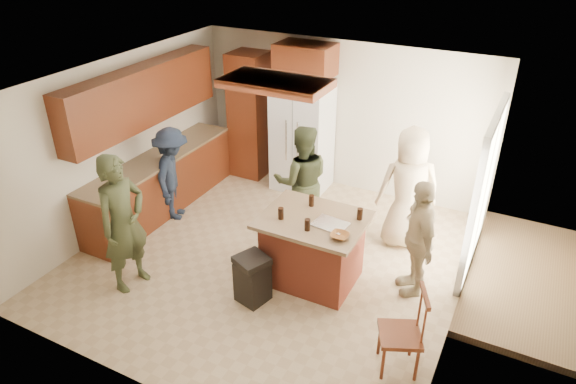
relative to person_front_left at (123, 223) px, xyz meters
The scene contains 12 objects.
person_front_left is the anchor object (origin of this frame).
person_behind_left 2.52m from the person_front_left, 56.14° to the left, with size 0.82×0.51×1.69m, color #303720.
person_behind_right 3.79m from the person_front_left, 41.35° to the left, with size 0.86×0.56×1.77m, color tan.
person_side_right 3.59m from the person_front_left, 25.11° to the left, with size 0.91×0.46×1.55m, color tan.
person_counter 1.69m from the person_front_left, 108.13° to the left, with size 0.95×0.44×1.48m, color #1A2334.
left_cabinetry 1.91m from the person_front_left, 118.49° to the left, with size 0.64×3.00×2.30m.
back_wall_units 3.51m from the person_front_left, 90.00° to the left, with size 1.80×0.60×2.45m.
refrigerator 3.49m from the person_front_left, 77.03° to the left, with size 0.90×0.76×1.80m.
kitchen_island 2.36m from the person_front_left, 29.04° to the left, with size 1.28×1.03×0.93m.
island_items 2.48m from the person_front_left, 24.70° to the left, with size 0.95×0.67×0.15m.
trash_bin 1.71m from the person_front_left, 15.34° to the left, with size 0.47×0.47×0.63m.
spindle_chair 3.50m from the person_front_left, ahead, with size 0.55×0.55×0.99m.
Camera 1 is at (2.86, -5.07, 4.26)m, focal length 32.00 mm.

